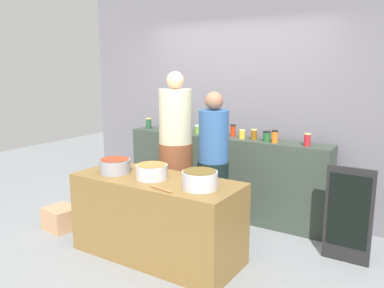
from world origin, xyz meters
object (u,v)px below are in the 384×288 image
at_px(preserve_jar_0, 149,123).
at_px(preserve_jar_1, 162,124).
at_px(preserve_jar_7, 242,134).
at_px(cook_in_cap, 213,175).
at_px(preserve_jar_9, 267,136).
at_px(bread_crate, 61,218).
at_px(preserve_jar_6, 233,130).
at_px(cooking_pot_center, 152,172).
at_px(cook_with_tongs, 176,158).
at_px(chalkboard_sign, 348,215).
at_px(preserve_jar_10, 275,136).
at_px(preserve_jar_4, 197,129).
at_px(preserve_jar_11, 307,140).
at_px(cooking_pot_left, 115,166).
at_px(preserve_jar_3, 173,127).
at_px(preserve_jar_5, 210,131).
at_px(preserve_jar_2, 167,126).
at_px(wooden_spoon, 161,189).
at_px(preserve_jar_8, 254,135).
at_px(cooking_pot_right, 200,180).

relative_size(preserve_jar_0, preserve_jar_1, 1.01).
height_order(preserve_jar_7, cook_in_cap, cook_in_cap).
height_order(preserve_jar_9, bread_crate, preserve_jar_9).
bearing_deg(preserve_jar_6, cooking_pot_center, -95.02).
relative_size(preserve_jar_6, cook_with_tongs, 0.08).
xyz_separation_m(preserve_jar_6, chalkboard_sign, (1.54, -0.56, -0.62)).
height_order(preserve_jar_10, cook_with_tongs, cook_with_tongs).
xyz_separation_m(preserve_jar_4, preserve_jar_11, (1.46, -0.05, 0.01)).
relative_size(cooking_pot_left, bread_crate, 0.87).
height_order(preserve_jar_3, cook_in_cap, cook_in_cap).
bearing_deg(preserve_jar_3, cooking_pot_center, -62.85).
height_order(preserve_jar_1, preserve_jar_10, preserve_jar_10).
relative_size(preserve_jar_9, preserve_jar_10, 0.85).
relative_size(preserve_jar_5, cook_in_cap, 0.06).
bearing_deg(preserve_jar_7, preserve_jar_2, 179.25).
bearing_deg(preserve_jar_9, wooden_spoon, -101.54).
height_order(preserve_jar_10, chalkboard_sign, preserve_jar_10).
relative_size(preserve_jar_7, cook_in_cap, 0.07).
height_order(preserve_jar_8, cooking_pot_left, preserve_jar_8).
height_order(preserve_jar_5, bread_crate, preserve_jar_5).
relative_size(preserve_jar_8, cooking_pot_center, 0.40).
bearing_deg(chalkboard_sign, preserve_jar_7, 160.92).
bearing_deg(cooking_pot_left, preserve_jar_7, 62.18).
xyz_separation_m(cooking_pot_left, cooking_pot_center, (0.45, 0.03, -0.00)).
distance_m(wooden_spoon, cook_in_cap, 0.89).
bearing_deg(preserve_jar_6, wooden_spoon, -84.56).
height_order(preserve_jar_1, preserve_jar_8, preserve_jar_1).
bearing_deg(cooking_pot_right, preserve_jar_5, 116.91).
height_order(preserve_jar_3, preserve_jar_7, preserve_jar_3).
height_order(preserve_jar_3, preserve_jar_11, preserve_jar_11).
relative_size(preserve_jar_4, wooden_spoon, 0.39).
xyz_separation_m(preserve_jar_10, chalkboard_sign, (0.94, -0.44, -0.62)).
bearing_deg(cook_with_tongs, preserve_jar_10, 30.29).
xyz_separation_m(preserve_jar_7, cook_in_cap, (0.03, -0.75, -0.33)).
relative_size(preserve_jar_10, cooking_pot_left, 0.46).
xyz_separation_m(preserve_jar_7, bread_crate, (-1.64, -1.44, -0.95)).
bearing_deg(preserve_jar_0, preserve_jar_5, -0.27).
relative_size(preserve_jar_7, preserve_jar_11, 0.78).
bearing_deg(preserve_jar_4, preserve_jar_6, 7.60).
distance_m(preserve_jar_7, bread_crate, 2.38).
xyz_separation_m(preserve_jar_3, cook_in_cap, (1.03, -0.73, -0.35)).
bearing_deg(preserve_jar_1, preserve_jar_8, -1.70).
xyz_separation_m(preserve_jar_11, cook_with_tongs, (-1.36, -0.59, -0.26)).
relative_size(preserve_jar_0, chalkboard_sign, 0.15).
bearing_deg(chalkboard_sign, preserve_jar_3, 169.29).
bearing_deg(bread_crate, cooking_pot_left, 0.78).
distance_m(preserve_jar_9, cooking_pot_right, 1.42).
distance_m(preserve_jar_6, cook_in_cap, 0.94).
xyz_separation_m(wooden_spoon, cook_with_tongs, (-0.55, 1.03, 0.01)).
bearing_deg(chalkboard_sign, cooking_pot_center, -151.04).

